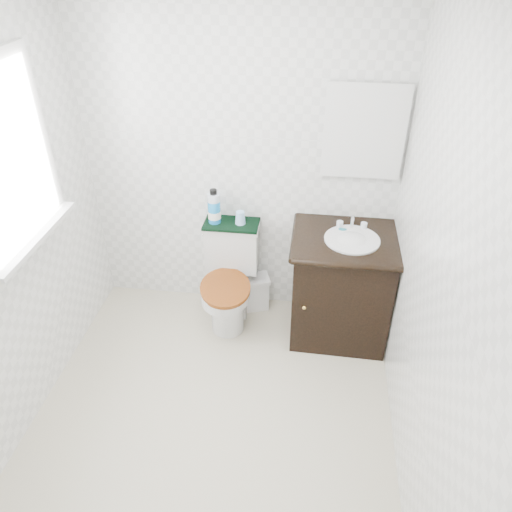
% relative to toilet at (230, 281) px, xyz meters
% --- Properties ---
extents(floor, '(2.40, 2.40, 0.00)m').
position_rel_toilet_xyz_m(floor, '(0.05, -0.97, -0.33)').
color(floor, beige).
rests_on(floor, ground).
extents(wall_back, '(2.40, 0.00, 2.40)m').
position_rel_toilet_xyz_m(wall_back, '(0.05, 0.23, 0.87)').
color(wall_back, silver).
rests_on(wall_back, ground).
extents(wall_front, '(2.40, 0.00, 2.40)m').
position_rel_toilet_xyz_m(wall_front, '(0.05, -2.17, 0.87)').
color(wall_front, silver).
rests_on(wall_front, ground).
extents(wall_right, '(0.00, 2.40, 2.40)m').
position_rel_toilet_xyz_m(wall_right, '(1.15, -0.97, 0.87)').
color(wall_right, silver).
rests_on(wall_right, ground).
extents(window, '(0.02, 0.70, 0.90)m').
position_rel_toilet_xyz_m(window, '(-1.02, -0.72, 1.22)').
color(window, white).
rests_on(window, wall_left).
extents(mirror, '(0.50, 0.02, 0.60)m').
position_rel_toilet_xyz_m(mirror, '(0.87, 0.20, 1.12)').
color(mirror, silver).
rests_on(mirror, wall_back).
extents(toilet, '(0.42, 0.64, 0.75)m').
position_rel_toilet_xyz_m(toilet, '(0.00, 0.00, 0.00)').
color(toilet, silver).
rests_on(toilet, floor).
extents(vanity, '(0.71, 0.61, 0.92)m').
position_rel_toilet_xyz_m(vanity, '(0.82, -0.07, 0.10)').
color(vanity, black).
rests_on(vanity, floor).
extents(trash_bin, '(0.24, 0.21, 0.29)m').
position_rel_toilet_xyz_m(trash_bin, '(0.18, 0.13, -0.18)').
color(trash_bin, silver).
rests_on(trash_bin, floor).
extents(towel, '(0.40, 0.22, 0.02)m').
position_rel_toilet_xyz_m(towel, '(0.00, 0.12, 0.43)').
color(towel, black).
rests_on(towel, toilet).
extents(mouthwash_bottle, '(0.09, 0.09, 0.26)m').
position_rel_toilet_xyz_m(mouthwash_bottle, '(-0.12, 0.12, 0.55)').
color(mouthwash_bottle, '#177DC8').
rests_on(mouthwash_bottle, towel).
extents(cup, '(0.08, 0.08, 0.09)m').
position_rel_toilet_xyz_m(cup, '(0.07, 0.12, 0.48)').
color(cup, '#8EBCE9').
rests_on(cup, towel).
extents(soap_bar, '(0.07, 0.05, 0.02)m').
position_rel_toilet_xyz_m(soap_bar, '(0.78, 0.02, 0.50)').
color(soap_bar, '#176572').
rests_on(soap_bar, vanity).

